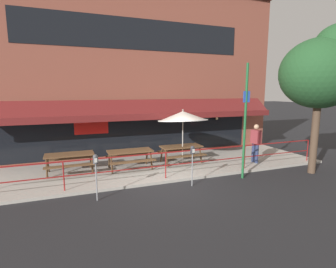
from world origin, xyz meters
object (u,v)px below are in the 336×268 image
patio_umbrella_right (183,116)px  street_sign_pole (245,121)px  picnic_table_left (70,158)px  pedestrian_walking (256,141)px  parking_meter_far (192,154)px  picnic_table_right (181,149)px  parking_meter_near (96,163)px  picnic_table_centre (130,154)px  street_tree_curbside (324,69)px

patio_umbrella_right → street_sign_pole: (1.46, -2.30, -0.01)m
picnic_table_left → street_sign_pole: 6.77m
pedestrian_walking → parking_meter_far: 4.05m
picnic_table_left → picnic_table_right: bearing=-2.1°
picnic_table_left → pedestrian_walking: size_ratio=1.05×
picnic_table_right → parking_meter_near: parking_meter_near is taller
parking_meter_near → parking_meter_far: same height
picnic_table_left → street_sign_pole: bearing=-23.5°
picnic_table_centre → patio_umbrella_right: (2.31, -0.07, 1.47)m
picnic_table_centre → picnic_table_right: (2.31, 0.08, 0.00)m
pedestrian_walking → street_tree_curbside: size_ratio=0.30×
patio_umbrella_right → parking_meter_near: patio_umbrella_right is taller
pedestrian_walking → picnic_table_centre: bearing=169.1°
picnic_table_left → street_tree_curbside: (9.14, -3.14, 3.36)m
patio_umbrella_right → street_tree_curbside: (4.53, -2.81, 1.88)m
picnic_table_centre → patio_umbrella_right: patio_umbrella_right is taller
picnic_table_centre → picnic_table_right: same height
patio_umbrella_right → street_tree_curbside: bearing=-31.8°
parking_meter_near → street_sign_pole: size_ratio=0.34×
pedestrian_walking → parking_meter_far: bearing=-159.3°
patio_umbrella_right → street_sign_pole: street_sign_pole is taller
street_sign_pole → street_tree_curbside: street_tree_curbside is taller
parking_meter_near → street_tree_curbside: street_tree_curbside is taller
picnic_table_left → picnic_table_right: (4.61, -0.17, 0.00)m
street_sign_pole → parking_meter_far: bearing=-177.6°
street_tree_curbside → picnic_table_left: bearing=161.0°
picnic_table_right → street_sign_pole: (1.46, -2.46, 1.46)m
parking_meter_far → picnic_table_right: bearing=74.6°
picnic_table_left → parking_meter_near: 2.94m
patio_umbrella_right → parking_meter_far: bearing=-106.3°
picnic_table_centre → pedestrian_walking: bearing=-10.9°
picnic_table_left → parking_meter_near: bearing=-75.7°
parking_meter_far → street_sign_pole: size_ratio=0.34×
parking_meter_near → street_sign_pole: 5.45m
parking_meter_near → street_tree_curbside: 8.92m
street_sign_pole → street_tree_curbside: size_ratio=0.74×
parking_meter_near → street_tree_curbside: size_ratio=0.25×
picnic_table_left → picnic_table_centre: size_ratio=1.00×
patio_umbrella_right → picnic_table_centre: bearing=178.2°
picnic_table_right → parking_meter_near: (-3.89, -2.64, 0.44)m
picnic_table_left → patio_umbrella_right: (4.61, -0.33, 1.47)m
picnic_table_centre → picnic_table_right: size_ratio=1.00×
street_sign_pole → street_tree_curbside: bearing=-9.4°
street_sign_pole → patio_umbrella_right: bearing=122.3°
patio_umbrella_right → pedestrian_walking: bearing=-17.3°
parking_meter_far → street_tree_curbside: bearing=-4.6°
picnic_table_right → street_tree_curbside: bearing=-33.2°
pedestrian_walking → parking_meter_near: pedestrian_walking is taller
pedestrian_walking → parking_meter_near: size_ratio=1.20×
patio_umbrella_right → parking_meter_far: (-0.70, -2.39, -1.03)m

